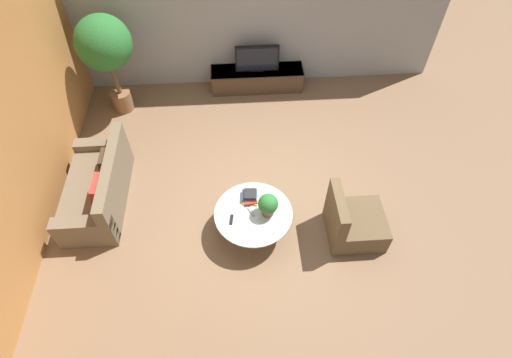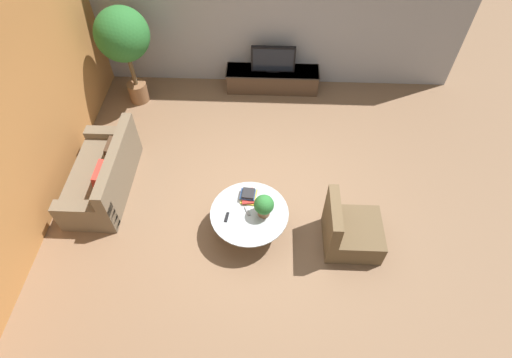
% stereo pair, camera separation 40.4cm
% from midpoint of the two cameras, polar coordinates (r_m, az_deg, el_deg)
% --- Properties ---
extents(ground_plane, '(24.00, 24.00, 0.00)m').
position_cam_midpoint_polar(ground_plane, '(6.33, -1.12, -3.70)').
color(ground_plane, brown).
extents(back_wall_stone, '(7.40, 0.12, 3.00)m').
position_cam_midpoint_polar(back_wall_stone, '(7.84, -2.71, 22.95)').
color(back_wall_stone, '#939399').
rests_on(back_wall_stone, ground).
extents(side_wall_left, '(0.12, 7.40, 3.00)m').
position_cam_midpoint_polar(side_wall_left, '(6.18, -33.38, 4.89)').
color(side_wall_left, '#B2753D').
rests_on(side_wall_left, ground).
extents(media_console, '(1.84, 0.50, 0.43)m').
position_cam_midpoint_polar(media_console, '(8.26, -1.29, 14.11)').
color(media_console, '#473323').
rests_on(media_console, ground).
extents(television, '(0.84, 0.13, 0.52)m').
position_cam_midpoint_polar(television, '(7.99, -1.35, 16.76)').
color(television, black).
rests_on(television, media_console).
extents(coffee_table, '(1.13, 1.13, 0.44)m').
position_cam_midpoint_polar(coffee_table, '(5.82, -2.37, -5.65)').
color(coffee_table, '#756656').
rests_on(coffee_table, ground).
extents(couch_by_wall, '(0.84, 1.75, 0.84)m').
position_cam_midpoint_polar(couch_by_wall, '(6.70, -23.20, -1.35)').
color(couch_by_wall, brown).
rests_on(couch_by_wall, ground).
extents(armchair_wicker, '(0.80, 0.76, 0.86)m').
position_cam_midpoint_polar(armchair_wicker, '(5.93, 11.76, -6.21)').
color(armchair_wicker, brown).
rests_on(armchair_wicker, ground).
extents(potted_palm_tall, '(0.94, 0.94, 1.89)m').
position_cam_midpoint_polar(potted_palm_tall, '(7.61, -22.29, 17.03)').
color(potted_palm_tall, brown).
rests_on(potted_palm_tall, ground).
extents(potted_plant_tabletop, '(0.28, 0.28, 0.36)m').
position_cam_midpoint_polar(potted_plant_tabletop, '(5.55, -0.35, -3.77)').
color(potted_plant_tabletop, brown).
rests_on(potted_plant_tabletop, coffee_table).
extents(book_stack, '(0.26, 0.32, 0.11)m').
position_cam_midpoint_polar(book_stack, '(5.83, -2.83, -2.50)').
color(book_stack, gold).
rests_on(book_stack, coffee_table).
extents(remote_black, '(0.06, 0.16, 0.02)m').
position_cam_midpoint_polar(remote_black, '(5.66, -5.58, -5.87)').
color(remote_black, black).
rests_on(remote_black, coffee_table).
extents(remote_silver, '(0.10, 0.16, 0.02)m').
position_cam_midpoint_polar(remote_silver, '(5.72, -2.71, -4.75)').
color(remote_silver, gray).
rests_on(remote_silver, coffee_table).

